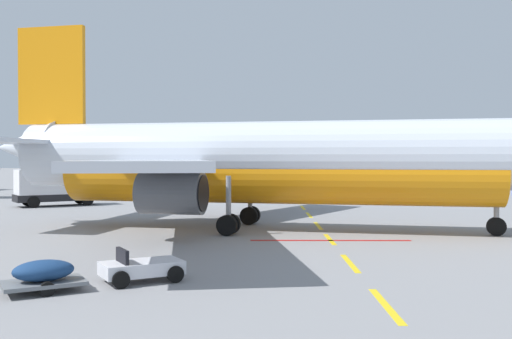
% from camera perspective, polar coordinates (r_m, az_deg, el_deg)
% --- Properties ---
extents(apron_paint_markings, '(8.00, 95.20, 0.01)m').
position_cam_1_polar(apron_paint_markings, '(45.07, 4.91, -4.12)').
color(apron_paint_markings, yellow).
rests_on(apron_paint_markings, ground).
extents(airliner_foreground, '(34.63, 33.91, 12.20)m').
position_cam_1_polar(airliner_foreground, '(33.40, 0.80, 0.85)').
color(airliner_foreground, silver).
rests_on(airliner_foreground, ground).
extents(catering_truck, '(7.16, 5.88, 3.14)m').
position_cam_1_polar(catering_truck, '(53.26, -18.98, -1.60)').
color(catering_truck, black).
rests_on(catering_truck, ground).
extents(baggage_train, '(8.20, 5.52, 1.14)m').
position_cam_1_polar(baggage_train, '(19.30, -19.88, -9.61)').
color(baggage_train, silver).
rests_on(baggage_train, ground).
extents(terminal_satellite, '(66.75, 26.57, 13.35)m').
position_cam_1_polar(terminal_satellite, '(146.18, 1.30, 1.79)').
color(terminal_satellite, gray).
rests_on(terminal_satellite, ground).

